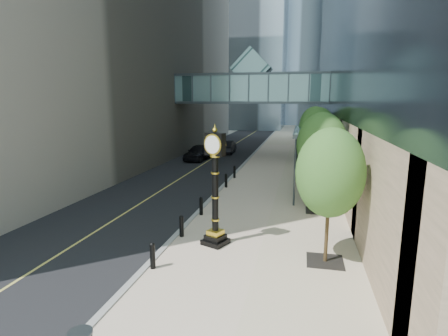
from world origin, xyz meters
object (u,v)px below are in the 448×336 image
Objects in this scene: car_near at (199,152)px; car_far at (227,147)px; street_clock at (215,195)px; pedestrian at (325,199)px.

car_far is (1.91, 5.64, -0.05)m from car_near.
car_far is (-5.30, 27.11, -1.46)m from street_clock.
pedestrian is at bearing -47.13° from car_near.
street_clock is 3.33× the size of pedestrian.
car_near is (-12.12, 15.84, 0.02)m from pedestrian.
car_near is (-7.21, 21.47, -1.41)m from street_clock.
pedestrian is at bearing 113.04° from car_far.
pedestrian is at bearing 72.06° from street_clock.
pedestrian is 19.94m from car_near.
car_near reaches higher than pedestrian.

